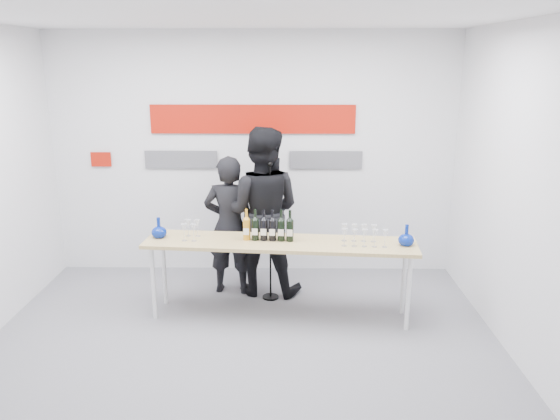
{
  "coord_description": "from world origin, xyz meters",
  "views": [
    {
      "loc": [
        0.42,
        -4.71,
        2.66
      ],
      "look_at": [
        0.35,
        0.73,
        1.15
      ],
      "focal_mm": 35.0,
      "sensor_mm": 36.0,
      "label": 1
    }
  ],
  "objects": [
    {
      "name": "glasses_right",
      "position": [
        1.18,
        0.55,
        0.93
      ],
      "size": [
        0.46,
        0.26,
        0.18
      ],
      "color": "silver",
      "rests_on": "tasting_table"
    },
    {
      "name": "mic_stand",
      "position": [
        0.24,
        1.07,
        0.49
      ],
      "size": [
        0.19,
        0.19,
        1.6
      ],
      "rotation": [
        0.0,
        0.0,
        0.16
      ],
      "color": "black",
      "rests_on": "ground"
    },
    {
      "name": "wine_bottles",
      "position": [
        0.23,
        0.66,
        1.01
      ],
      "size": [
        0.53,
        0.12,
        0.33
      ],
      "rotation": [
        0.0,
        0.0,
        -0.08
      ],
      "color": "#BF7F19",
      "rests_on": "tasting_table"
    },
    {
      "name": "tasting_table",
      "position": [
        0.35,
        0.63,
        0.78
      ],
      "size": [
        2.84,
        0.79,
        0.84
      ],
      "rotation": [
        0.0,
        0.0,
        -0.08
      ],
      "color": "#D8BC74",
      "rests_on": "ground"
    },
    {
      "name": "glasses_left",
      "position": [
        -0.58,
        0.7,
        0.93
      ],
      "size": [
        0.18,
        0.23,
        0.18
      ],
      "color": "silver",
      "rests_on": "tasting_table"
    },
    {
      "name": "decanter_left",
      "position": [
        -0.93,
        0.74,
        0.95
      ],
      "size": [
        0.16,
        0.16,
        0.21
      ],
      "primitive_type": null,
      "color": "navy",
      "rests_on": "tasting_table"
    },
    {
      "name": "back_wall",
      "position": [
        0.0,
        2.0,
        1.5
      ],
      "size": [
        5.0,
        0.04,
        3.0
      ],
      "primitive_type": "cube",
      "color": "silver",
      "rests_on": "ground"
    },
    {
      "name": "signage",
      "position": [
        -0.06,
        1.97,
        1.81
      ],
      "size": [
        3.38,
        0.02,
        0.79
      ],
      "color": "#AB1407",
      "rests_on": "back_wall"
    },
    {
      "name": "presenter_right",
      "position": [
        0.13,
        1.29,
        0.97
      ],
      "size": [
        1.04,
        0.86,
        1.94
      ],
      "primitive_type": "imported",
      "rotation": [
        0.0,
        0.0,
        3.0
      ],
      "color": "black",
      "rests_on": "ground"
    },
    {
      "name": "decanter_right",
      "position": [
        1.63,
        0.53,
        0.95
      ],
      "size": [
        0.16,
        0.16,
        0.21
      ],
      "primitive_type": null,
      "color": "navy",
      "rests_on": "tasting_table"
    },
    {
      "name": "presenter_left",
      "position": [
        -0.24,
        1.27,
        0.81
      ],
      "size": [
        0.62,
        0.44,
        1.62
      ],
      "primitive_type": "imported",
      "rotation": [
        0.0,
        0.0,
        3.05
      ],
      "color": "black",
      "rests_on": "ground"
    },
    {
      "name": "ground",
      "position": [
        0.0,
        0.0,
        0.0
      ],
      "size": [
        5.0,
        5.0,
        0.0
      ],
      "primitive_type": "plane",
      "color": "slate",
      "rests_on": "ground"
    }
  ]
}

